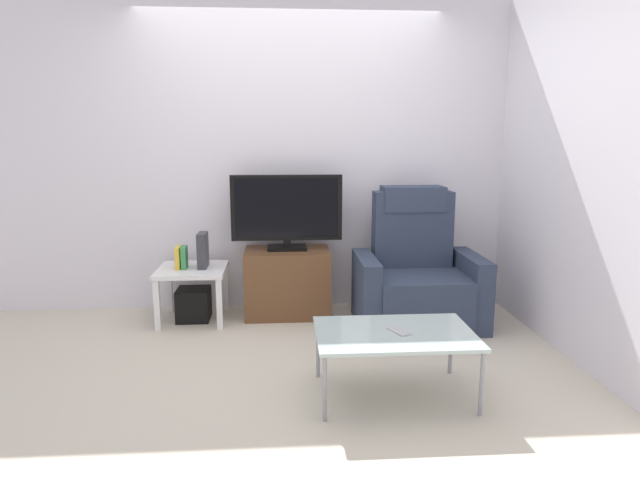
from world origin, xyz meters
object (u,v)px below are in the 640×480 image
at_px(tv_stand, 287,282).
at_px(book_leftmost, 178,258).
at_px(coffee_table, 394,336).
at_px(television, 287,211).
at_px(game_console, 203,250).
at_px(subwoofer_box, 194,304).
at_px(cell_phone, 399,331).
at_px(book_middle, 184,257).
at_px(recliner_armchair, 417,277).
at_px(side_table, 192,276).

height_order(tv_stand, book_leftmost, book_leftmost).
bearing_deg(tv_stand, coffee_table, -68.55).
bearing_deg(television, game_console, -171.99).
bearing_deg(book_leftmost, subwoofer_box, 11.31).
bearing_deg(television, coffee_table, -68.80).
bearing_deg(game_console, book_leftmost, -171.03).
bearing_deg(game_console, television, 8.01).
height_order(television, cell_phone, television).
xyz_separation_m(television, book_middle, (-0.82, -0.13, -0.35)).
height_order(recliner_armchair, coffee_table, recliner_armchair).
bearing_deg(book_leftmost, tv_stand, 6.99).
bearing_deg(cell_phone, coffee_table, 145.65).
bearing_deg(recliner_armchair, coffee_table, -103.89).
bearing_deg(recliner_armchair, book_middle, -179.24).
xyz_separation_m(book_leftmost, game_console, (0.19, 0.03, 0.05)).
distance_m(recliner_armchair, book_leftmost, 1.92).
height_order(subwoofer_box, book_middle, book_middle).
bearing_deg(tv_stand, game_console, -173.57).
height_order(tv_stand, recliner_armchair, recliner_armchair).
xyz_separation_m(tv_stand, cell_phone, (0.62, -1.52, 0.11)).
xyz_separation_m(recliner_armchair, book_middle, (-1.86, 0.15, 0.16)).
height_order(television, coffee_table, television).
bearing_deg(television, cell_phone, -68.05).
bearing_deg(book_middle, book_leftmost, 180.00).
bearing_deg(coffee_table, book_middle, 135.24).
relative_size(television, side_table, 1.69).
height_order(side_table, book_middle, book_middle).
height_order(coffee_table, cell_phone, cell_phone).
distance_m(subwoofer_box, book_leftmost, 0.41).
xyz_separation_m(television, cell_phone, (0.62, -1.54, -0.49)).
bearing_deg(side_table, subwoofer_box, 135.00).
distance_m(book_middle, coffee_table, 2.00).
xyz_separation_m(side_table, coffee_table, (1.36, -1.43, -0.01)).
height_order(tv_stand, cell_phone, tv_stand).
height_order(subwoofer_box, book_leftmost, book_leftmost).
height_order(television, book_leftmost, television).
distance_m(side_table, book_leftmost, 0.19).
relative_size(television, book_leftmost, 5.10).
relative_size(book_leftmost, game_console, 0.64).
distance_m(tv_stand, subwoofer_box, 0.79).
relative_size(subwoofer_box, coffee_table, 0.29).
height_order(side_table, coffee_table, side_table).
bearing_deg(coffee_table, television, 111.20).
height_order(recliner_armchair, side_table, recliner_armchair).
bearing_deg(side_table, coffee_table, -46.28).
bearing_deg(tv_stand, book_middle, -172.62).
xyz_separation_m(book_middle, game_console, (0.14, 0.03, 0.05)).
relative_size(tv_stand, subwoofer_box, 2.69).
bearing_deg(coffee_table, recliner_armchair, 70.75).
bearing_deg(tv_stand, cell_phone, -67.80).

